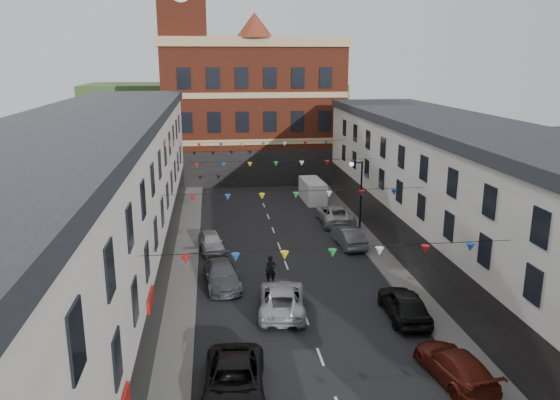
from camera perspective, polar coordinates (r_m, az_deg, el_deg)
name	(u,v)px	position (r m, az deg, el deg)	size (l,w,h in m)	color
ground	(306,318)	(30.52, 2.74, -12.26)	(160.00, 160.00, 0.00)	black
pavement_left	(180,308)	(31.97, -10.41, -11.05)	(1.80, 64.00, 0.15)	#605E5B
pavement_right	(414,295)	(33.98, 13.85, -9.65)	(1.80, 64.00, 0.15)	#605E5B
terrace_left	(78,228)	(29.89, -20.37, -2.72)	(8.40, 56.00, 10.70)	beige
terrace_right	(508,221)	(33.59, 22.76, -1.99)	(8.40, 56.00, 9.70)	silver
civic_building	(252,108)	(65.19, -2.94, 9.57)	(20.60, 13.30, 18.50)	maroon
clock_tower	(184,48)	(61.89, -10.01, 15.41)	(5.60, 5.60, 30.00)	maroon
distant_hill	(216,115)	(89.26, -6.68, 8.80)	(40.00, 14.00, 10.00)	#2E4B23
street_lamp	(358,188)	(43.50, 8.17, 1.30)	(1.10, 0.36, 6.00)	black
car_left_c	(234,381)	(23.93, -4.85, -18.36)	(2.55, 5.54, 1.54)	black
car_left_d	(221,274)	(34.52, -6.14, -7.72)	(2.04, 5.02, 1.46)	#45484D
car_left_e	(211,242)	(40.63, -7.21, -4.34)	(1.63, 4.06, 1.38)	#969A9E
car_right_c	(455,365)	(26.18, 17.83, -16.12)	(1.96, 4.82, 1.40)	#5F1C13
car_right_d	(404,304)	(30.94, 12.86, -10.55)	(1.95, 4.85, 1.65)	black
car_right_e	(349,237)	(41.59, 7.19, -3.81)	(1.58, 4.52, 1.49)	#56585F
car_right_f	(334,214)	(47.32, 5.71, -1.44)	(2.61, 5.67, 1.58)	#AEB0B3
moving_car	(282,299)	(30.95, 0.20, -10.28)	(2.52, 5.46, 1.52)	#B9BBC0
white_van	(313,191)	(54.24, 3.42, 0.98)	(1.85, 4.82, 2.13)	white
pedestrian	(271,270)	(34.42, -0.97, -7.32)	(0.69, 0.45, 1.88)	black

